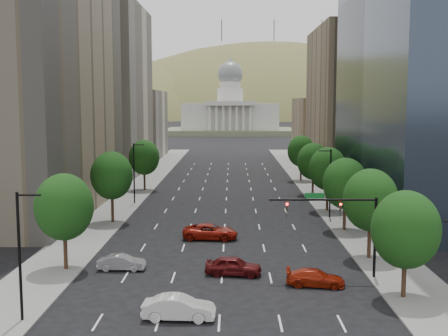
{
  "coord_description": "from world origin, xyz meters",
  "views": [
    {
      "loc": [
        0.85,
        -17.09,
        14.96
      ],
      "look_at": [
        0.01,
        42.72,
        8.0
      ],
      "focal_mm": 45.41,
      "sensor_mm": 36.0,
      "label": 1
    }
  ],
  "objects_px": {
    "capitol": "(230,116)",
    "car_red_far": "(210,232)",
    "car_white": "(179,308)",
    "car_red_near": "(315,278)",
    "car_silver": "(122,262)",
    "car_maroon": "(233,266)",
    "traffic_signal": "(346,219)"
  },
  "relations": [
    {
      "from": "capitol",
      "to": "car_silver",
      "type": "height_order",
      "value": "capitol"
    },
    {
      "from": "capitol",
      "to": "car_red_far",
      "type": "height_order",
      "value": "capitol"
    },
    {
      "from": "capitol",
      "to": "car_maroon",
      "type": "height_order",
      "value": "capitol"
    },
    {
      "from": "traffic_signal",
      "to": "car_red_far",
      "type": "height_order",
      "value": "traffic_signal"
    },
    {
      "from": "capitol",
      "to": "car_silver",
      "type": "xyz_separation_m",
      "value": [
        -9.0,
        -217.57,
        -7.88
      ]
    },
    {
      "from": "car_white",
      "to": "car_silver",
      "type": "relative_size",
      "value": 1.19
    },
    {
      "from": "traffic_signal",
      "to": "car_red_far",
      "type": "bearing_deg",
      "value": 131.15
    },
    {
      "from": "car_red_far",
      "to": "traffic_signal",
      "type": "bearing_deg",
      "value": -135.52
    },
    {
      "from": "car_maroon",
      "to": "car_red_far",
      "type": "relative_size",
      "value": 0.81
    },
    {
      "from": "car_silver",
      "to": "car_maroon",
      "type": "bearing_deg",
      "value": -97.08
    },
    {
      "from": "traffic_signal",
      "to": "capitol",
      "type": "bearing_deg",
      "value": 92.74
    },
    {
      "from": "car_red_far",
      "to": "car_silver",
      "type": "bearing_deg",
      "value": 150.51
    },
    {
      "from": "car_white",
      "to": "car_red_far",
      "type": "height_order",
      "value": "car_red_far"
    },
    {
      "from": "car_maroon",
      "to": "car_red_far",
      "type": "xyz_separation_m",
      "value": [
        -2.5,
        13.0,
        0.01
      ]
    },
    {
      "from": "traffic_signal",
      "to": "car_silver",
      "type": "height_order",
      "value": "traffic_signal"
    },
    {
      "from": "car_white",
      "to": "car_red_near",
      "type": "relative_size",
      "value": 1.06
    },
    {
      "from": "traffic_signal",
      "to": "car_white",
      "type": "bearing_deg",
      "value": -144.85
    },
    {
      "from": "car_white",
      "to": "car_maroon",
      "type": "height_order",
      "value": "same"
    },
    {
      "from": "car_silver",
      "to": "car_red_far",
      "type": "relative_size",
      "value": 0.71
    },
    {
      "from": "traffic_signal",
      "to": "capitol",
      "type": "xyz_separation_m",
      "value": [
        -10.53,
        219.71,
        3.4
      ]
    },
    {
      "from": "car_maroon",
      "to": "car_silver",
      "type": "height_order",
      "value": "car_maroon"
    },
    {
      "from": "car_maroon",
      "to": "car_white",
      "type": "bearing_deg",
      "value": 166.82
    },
    {
      "from": "traffic_signal",
      "to": "car_white",
      "type": "height_order",
      "value": "traffic_signal"
    },
    {
      "from": "car_white",
      "to": "car_silver",
      "type": "bearing_deg",
      "value": 30.47
    },
    {
      "from": "traffic_signal",
      "to": "car_silver",
      "type": "distance_m",
      "value": 20.15
    },
    {
      "from": "car_silver",
      "to": "capitol",
      "type": "bearing_deg",
      "value": -1.65
    },
    {
      "from": "car_white",
      "to": "car_maroon",
      "type": "bearing_deg",
      "value": -18.34
    },
    {
      "from": "capitol",
      "to": "car_red_near",
      "type": "xyz_separation_m",
      "value": [
        7.7,
        -221.77,
        -7.89
      ]
    },
    {
      "from": "capitol",
      "to": "car_maroon",
      "type": "bearing_deg",
      "value": -89.74
    },
    {
      "from": "car_red_near",
      "to": "car_white",
      "type": "bearing_deg",
      "value": 132.68
    },
    {
      "from": "car_white",
      "to": "car_red_near",
      "type": "bearing_deg",
      "value": -52.93
    },
    {
      "from": "capitol",
      "to": "car_red_far",
      "type": "relative_size",
      "value": 9.94
    }
  ]
}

